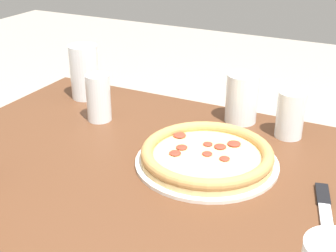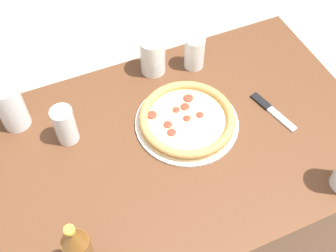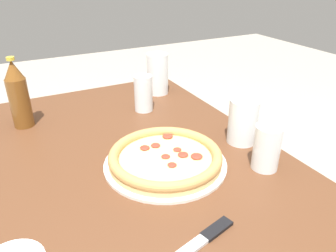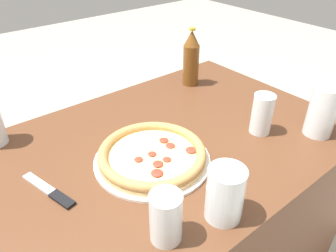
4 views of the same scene
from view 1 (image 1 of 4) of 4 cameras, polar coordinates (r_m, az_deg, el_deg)
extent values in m
cylinder|color=silver|center=(1.05, 4.73, -4.41)|extent=(0.32, 0.32, 0.01)
cylinder|color=#DBB775|center=(1.04, 4.75, -3.93)|extent=(0.29, 0.29, 0.01)
cylinder|color=#EACC7F|center=(1.04, 4.76, -3.57)|extent=(0.26, 0.26, 0.00)
torus|color=tan|center=(1.04, 4.78, -3.25)|extent=(0.29, 0.29, 0.03)
ellipsoid|color=#A83323|center=(1.08, 4.88, -2.19)|extent=(0.02, 0.02, 0.00)
ellipsoid|color=#A83323|center=(1.04, 4.81, -3.37)|extent=(0.02, 0.02, 0.01)
ellipsoid|color=#A83323|center=(1.03, 0.87, -3.30)|extent=(0.03, 0.03, 0.01)
ellipsoid|color=#A83323|center=(1.07, 6.38, -2.48)|extent=(0.03, 0.03, 0.01)
ellipsoid|color=#A83323|center=(1.08, 8.06, -2.13)|extent=(0.03, 0.03, 0.01)
ellipsoid|color=#A83323|center=(1.11, 1.43, -1.11)|extent=(0.03, 0.03, 0.01)
ellipsoid|color=#A83323|center=(1.02, 6.91, -3.94)|extent=(0.02, 0.02, 0.01)
ellipsoid|color=#A83323|center=(1.06, 1.69, -2.60)|extent=(0.03, 0.03, 0.01)
cylinder|color=white|center=(1.25, -8.47, 3.44)|extent=(0.06, 0.06, 0.13)
cylinder|color=orange|center=(1.26, -8.39, 2.27)|extent=(0.05, 0.05, 0.07)
cylinder|color=white|center=(1.18, 14.68, 1.37)|extent=(0.07, 0.07, 0.12)
cylinder|color=black|center=(1.19, 14.62, 0.84)|extent=(0.06, 0.06, 0.09)
cylinder|color=white|center=(1.40, -10.16, 6.51)|extent=(0.08, 0.08, 0.16)
cylinder|color=beige|center=(1.42, -10.04, 5.00)|extent=(0.07, 0.07, 0.07)
cylinder|color=white|center=(1.24, 8.97, 3.37)|extent=(0.08, 0.08, 0.13)
cylinder|color=#935123|center=(1.25, 8.89, 2.23)|extent=(0.07, 0.07, 0.07)
cube|color=black|center=(0.98, 18.33, -7.95)|extent=(0.04, 0.08, 0.01)
cube|color=silver|center=(0.91, 18.76, -11.01)|extent=(0.05, 0.11, 0.01)
camera|label=2|loc=(0.88, -71.09, 48.65)|focal=45.00mm
camera|label=3|loc=(0.61, 58.16, 9.51)|focal=35.00mm
camera|label=4|loc=(1.43, 32.91, 23.61)|focal=35.00mm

